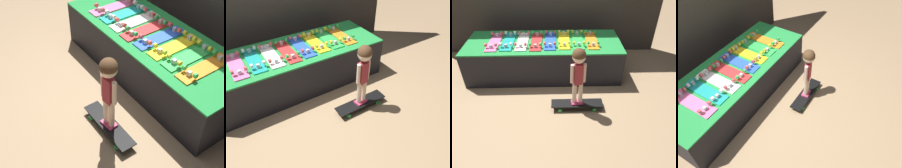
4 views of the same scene
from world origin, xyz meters
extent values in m
plane|color=#9E7F5B|center=(0.00, 0.00, 0.00)|extent=(16.00, 16.00, 0.00)
cube|color=black|center=(0.00, 0.59, 0.28)|extent=(2.45, 0.90, 0.56)
cube|color=#23893D|center=(0.00, 0.59, 0.57)|extent=(2.45, 0.90, 0.02)
cube|color=pink|center=(-0.77, 0.57, 0.59)|extent=(0.17, 0.65, 0.01)
cube|color=#B7B7BC|center=(-0.77, 0.78, 0.62)|extent=(0.04, 0.04, 0.05)
cylinder|color=#D84C4C|center=(-0.69, 0.78, 0.64)|extent=(0.03, 0.05, 0.05)
cylinder|color=#D84C4C|center=(-0.84, 0.78, 0.64)|extent=(0.03, 0.05, 0.05)
cube|color=#B7B7BC|center=(-0.77, 0.35, 0.62)|extent=(0.04, 0.04, 0.05)
cylinder|color=#D84C4C|center=(-0.69, 0.35, 0.64)|extent=(0.03, 0.05, 0.05)
cylinder|color=#D84C4C|center=(-0.84, 0.35, 0.64)|extent=(0.03, 0.05, 0.05)
cube|color=teal|center=(-0.55, 0.58, 0.59)|extent=(0.17, 0.65, 0.01)
cube|color=#B7B7BC|center=(-0.55, 0.80, 0.62)|extent=(0.04, 0.04, 0.05)
cylinder|color=white|center=(-0.47, 0.80, 0.64)|extent=(0.03, 0.05, 0.05)
cylinder|color=white|center=(-0.62, 0.80, 0.64)|extent=(0.03, 0.05, 0.05)
cube|color=#B7B7BC|center=(-0.55, 0.37, 0.62)|extent=(0.04, 0.04, 0.05)
cylinder|color=white|center=(-0.47, 0.37, 0.64)|extent=(0.03, 0.05, 0.05)
cylinder|color=white|center=(-0.62, 0.37, 0.64)|extent=(0.03, 0.05, 0.05)
cube|color=white|center=(-0.33, 0.58, 0.59)|extent=(0.17, 0.65, 0.01)
cube|color=#B7B7BC|center=(-0.33, 0.79, 0.62)|extent=(0.04, 0.04, 0.05)
cylinder|color=#D84C4C|center=(-0.26, 0.79, 0.64)|extent=(0.03, 0.05, 0.05)
cylinder|color=#D84C4C|center=(-0.40, 0.79, 0.64)|extent=(0.03, 0.05, 0.05)
cube|color=#B7B7BC|center=(-0.33, 0.36, 0.62)|extent=(0.04, 0.04, 0.05)
cylinder|color=#D84C4C|center=(-0.26, 0.36, 0.64)|extent=(0.03, 0.05, 0.05)
cylinder|color=#D84C4C|center=(-0.40, 0.36, 0.64)|extent=(0.03, 0.05, 0.05)
cube|color=red|center=(-0.11, 0.57, 0.59)|extent=(0.17, 0.65, 0.01)
cube|color=#B7B7BC|center=(-0.11, 0.79, 0.62)|extent=(0.04, 0.04, 0.05)
cylinder|color=green|center=(-0.04, 0.79, 0.64)|extent=(0.03, 0.05, 0.05)
cylinder|color=green|center=(-0.18, 0.79, 0.64)|extent=(0.03, 0.05, 0.05)
cube|color=#B7B7BC|center=(-0.11, 0.36, 0.62)|extent=(0.04, 0.04, 0.05)
cylinder|color=green|center=(-0.04, 0.36, 0.64)|extent=(0.03, 0.05, 0.05)
cylinder|color=green|center=(-0.18, 0.36, 0.64)|extent=(0.03, 0.05, 0.05)
cube|color=blue|center=(0.11, 0.59, 0.59)|extent=(0.17, 0.65, 0.01)
cube|color=#B7B7BC|center=(0.11, 0.81, 0.62)|extent=(0.04, 0.04, 0.05)
cylinder|color=#D84C4C|center=(0.18, 0.81, 0.64)|extent=(0.03, 0.05, 0.05)
cylinder|color=#D84C4C|center=(0.04, 0.81, 0.64)|extent=(0.03, 0.05, 0.05)
cube|color=#B7B7BC|center=(0.11, 0.38, 0.62)|extent=(0.04, 0.04, 0.05)
cylinder|color=#D84C4C|center=(0.18, 0.38, 0.64)|extent=(0.03, 0.05, 0.05)
cylinder|color=#D84C4C|center=(0.04, 0.38, 0.64)|extent=(0.03, 0.05, 0.05)
cube|color=yellow|center=(0.33, 0.61, 0.59)|extent=(0.17, 0.65, 0.01)
cube|color=#B7B7BC|center=(0.33, 0.82, 0.62)|extent=(0.04, 0.04, 0.05)
cylinder|color=yellow|center=(0.40, 0.82, 0.64)|extent=(0.03, 0.05, 0.05)
cylinder|color=yellow|center=(0.26, 0.82, 0.64)|extent=(0.03, 0.05, 0.05)
cube|color=#B7B7BC|center=(0.33, 0.39, 0.62)|extent=(0.04, 0.04, 0.05)
cylinder|color=yellow|center=(0.40, 0.39, 0.64)|extent=(0.03, 0.05, 0.05)
cylinder|color=yellow|center=(0.26, 0.39, 0.64)|extent=(0.03, 0.05, 0.05)
cube|color=green|center=(0.55, 0.61, 0.59)|extent=(0.17, 0.65, 0.01)
cube|color=#B7B7BC|center=(0.55, 0.82, 0.62)|extent=(0.04, 0.04, 0.05)
cylinder|color=yellow|center=(0.62, 0.82, 0.64)|extent=(0.03, 0.05, 0.05)
cylinder|color=yellow|center=(0.47, 0.82, 0.64)|extent=(0.03, 0.05, 0.05)
cube|color=#B7B7BC|center=(0.55, 0.39, 0.62)|extent=(0.04, 0.04, 0.05)
cylinder|color=yellow|center=(0.62, 0.39, 0.64)|extent=(0.03, 0.05, 0.05)
cylinder|color=yellow|center=(0.47, 0.39, 0.64)|extent=(0.03, 0.05, 0.05)
cube|color=orange|center=(0.77, 0.60, 0.59)|extent=(0.17, 0.65, 0.01)
cube|color=#B7B7BC|center=(0.77, 0.81, 0.62)|extent=(0.04, 0.04, 0.05)
cylinder|color=green|center=(0.84, 0.81, 0.64)|extent=(0.03, 0.05, 0.05)
cylinder|color=green|center=(0.69, 0.81, 0.64)|extent=(0.03, 0.05, 0.05)
cube|color=#B7B7BC|center=(0.77, 0.38, 0.62)|extent=(0.04, 0.04, 0.05)
cylinder|color=green|center=(0.84, 0.38, 0.64)|extent=(0.03, 0.05, 0.05)
cylinder|color=green|center=(0.69, 0.38, 0.64)|extent=(0.03, 0.05, 0.05)
cube|color=black|center=(0.48, -0.35, 0.08)|extent=(0.71, 0.18, 0.01)
cube|color=#B7B7BC|center=(0.71, -0.35, 0.05)|extent=(0.04, 0.04, 0.05)
cylinder|color=green|center=(0.71, -0.28, 0.03)|extent=(0.05, 0.03, 0.05)
cylinder|color=green|center=(0.71, -0.43, 0.03)|extent=(0.05, 0.03, 0.05)
cube|color=#B7B7BC|center=(0.25, -0.35, 0.05)|extent=(0.04, 0.04, 0.05)
cylinder|color=green|center=(0.25, -0.28, 0.03)|extent=(0.05, 0.03, 0.05)
cylinder|color=green|center=(0.25, -0.43, 0.03)|extent=(0.05, 0.03, 0.05)
cube|color=#E03D6B|center=(0.52, -0.35, 0.10)|extent=(0.09, 0.11, 0.02)
cylinder|color=beige|center=(0.52, -0.35, 0.28)|extent=(0.06, 0.06, 0.33)
cube|color=#E03D6B|center=(0.44, -0.36, 0.10)|extent=(0.09, 0.11, 0.02)
cylinder|color=beige|center=(0.44, -0.36, 0.28)|extent=(0.06, 0.06, 0.33)
cube|color=maroon|center=(0.48, -0.35, 0.57)|extent=(0.12, 0.09, 0.29)
cylinder|color=beige|center=(0.56, -0.34, 0.58)|extent=(0.05, 0.05, 0.26)
cylinder|color=beige|center=(0.40, -0.36, 0.58)|extent=(0.05, 0.05, 0.26)
sphere|color=beige|center=(0.48, -0.35, 0.82)|extent=(0.17, 0.17, 0.17)
sphere|color=#4C331E|center=(0.48, -0.35, 0.84)|extent=(0.17, 0.17, 0.17)
camera|label=1|loc=(2.22, -1.51, 2.52)|focal=50.00mm
camera|label=2|loc=(-0.90, -1.98, 2.06)|focal=35.00mm
camera|label=3|loc=(0.24, -2.62, 2.09)|focal=35.00mm
camera|label=4|loc=(-1.61, -1.31, 2.64)|focal=35.00mm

